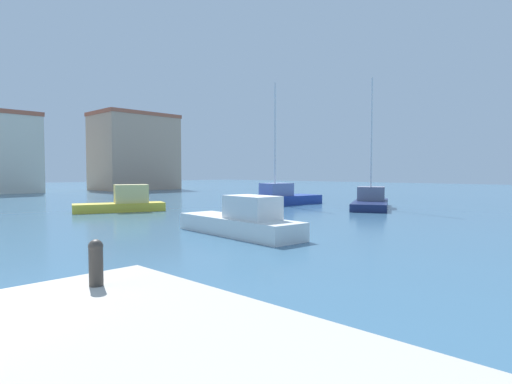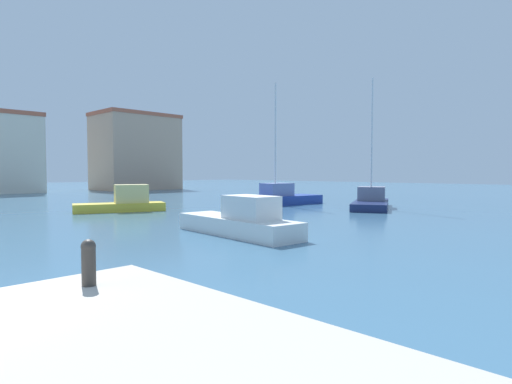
% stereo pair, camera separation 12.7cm
% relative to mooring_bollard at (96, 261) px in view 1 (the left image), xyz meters
% --- Properties ---
extents(water, '(160.00, 160.00, 0.00)m').
position_rel_mooring_bollard_xyz_m(water, '(12.91, 21.31, -1.35)').
color(water, '#38607F').
rests_on(water, ground).
extents(mooring_bollard, '(0.19, 0.19, 0.62)m').
position_rel_mooring_bollard_xyz_m(mooring_bollard, '(0.00, 0.00, 0.00)').
color(mooring_bollard, '#38332D').
rests_on(mooring_bollard, pier_quay).
extents(sailboat_blue_near_pier, '(8.22, 3.50, 9.29)m').
position_rel_mooring_bollard_xyz_m(sailboat_blue_near_pier, '(21.85, 16.07, -0.81)').
color(sailboat_blue_near_pier, '#233D93').
rests_on(sailboat_blue_near_pier, water).
extents(sailboat_navy_behind_lamppost, '(7.29, 5.11, 9.01)m').
position_rel_mooring_bollard_xyz_m(sailboat_navy_behind_lamppost, '(24.37, 9.35, -0.82)').
color(sailboat_navy_behind_lamppost, '#19234C').
rests_on(sailboat_navy_behind_lamppost, water).
extents(motorboat_yellow_center_channel, '(5.75, 3.58, 1.71)m').
position_rel_mooring_bollard_xyz_m(motorboat_yellow_center_channel, '(11.02, 19.43, -0.77)').
color(motorboat_yellow_center_channel, gold).
rests_on(motorboat_yellow_center_channel, water).
extents(motorboat_white_far_right, '(2.30, 6.33, 1.61)m').
position_rel_mooring_bollard_xyz_m(motorboat_white_far_right, '(9.14, 6.68, -0.80)').
color(motorboat_white_far_right, white).
rests_on(motorboat_white_far_right, water).
extents(warehouse_block, '(11.06, 7.76, 10.84)m').
position_rel_mooring_bollard_xyz_m(warehouse_block, '(29.30, 49.61, 4.08)').
color(warehouse_block, tan).
rests_on(warehouse_block, ground).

